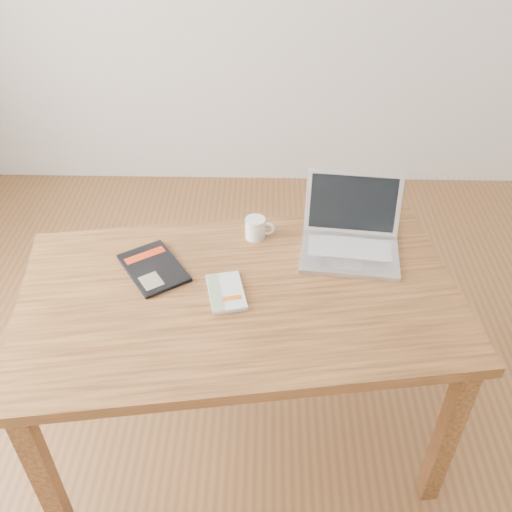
{
  "coord_description": "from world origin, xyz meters",
  "views": [
    {
      "loc": [
        -0.07,
        -1.27,
        1.97
      ],
      "look_at": [
        -0.11,
        0.12,
        0.85
      ],
      "focal_mm": 40.0,
      "sensor_mm": 36.0,
      "label": 1
    }
  ],
  "objects_px": {
    "white_guidebook": "(226,292)",
    "coffee_mug": "(256,228)",
    "black_guidebook": "(153,268)",
    "laptop": "(351,235)",
    "desk": "(240,312)"
  },
  "relations": [
    {
      "from": "white_guidebook",
      "to": "coffee_mug",
      "type": "distance_m",
      "value": 0.32
    },
    {
      "from": "black_guidebook",
      "to": "coffee_mug",
      "type": "relative_size",
      "value": 2.82
    },
    {
      "from": "white_guidebook",
      "to": "laptop",
      "type": "relative_size",
      "value": 0.54
    },
    {
      "from": "black_guidebook",
      "to": "coffee_mug",
      "type": "bearing_deg",
      "value": -4.4
    },
    {
      "from": "laptop",
      "to": "coffee_mug",
      "type": "distance_m",
      "value": 0.33
    },
    {
      "from": "white_guidebook",
      "to": "laptop",
      "type": "bearing_deg",
      "value": 18.86
    },
    {
      "from": "desk",
      "to": "white_guidebook",
      "type": "distance_m",
      "value": 0.11
    },
    {
      "from": "black_guidebook",
      "to": "white_guidebook",
      "type": "bearing_deg",
      "value": -58.11
    },
    {
      "from": "white_guidebook",
      "to": "laptop",
      "type": "distance_m",
      "value": 0.49
    },
    {
      "from": "white_guidebook",
      "to": "coffee_mug",
      "type": "relative_size",
      "value": 1.88
    },
    {
      "from": "white_guidebook",
      "to": "coffee_mug",
      "type": "bearing_deg",
      "value": 61.25
    },
    {
      "from": "desk",
      "to": "black_guidebook",
      "type": "bearing_deg",
      "value": 151.73
    },
    {
      "from": "laptop",
      "to": "coffee_mug",
      "type": "xyz_separation_m",
      "value": [
        -0.33,
        0.05,
        -0.01
      ]
    },
    {
      "from": "black_guidebook",
      "to": "laptop",
      "type": "distance_m",
      "value": 0.68
    },
    {
      "from": "black_guidebook",
      "to": "laptop",
      "type": "xyz_separation_m",
      "value": [
        0.66,
        0.14,
        0.04
      ]
    }
  ]
}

